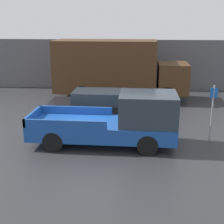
% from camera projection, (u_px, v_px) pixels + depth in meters
% --- Properties ---
extents(ground_plane, '(60.00, 60.00, 0.00)m').
position_uv_depth(ground_plane, '(90.00, 136.00, 13.48)').
color(ground_plane, '#2D2D30').
extents(building_wall, '(28.00, 0.15, 3.53)m').
position_uv_depth(building_wall, '(111.00, 65.00, 22.38)').
color(building_wall, '#56565B').
rests_on(building_wall, ground).
extents(pickup_truck, '(5.76, 2.04, 2.14)m').
position_uv_depth(pickup_truck, '(119.00, 121.00, 12.30)').
color(pickup_truck, '#194799').
rests_on(pickup_truck, ground).
extents(car, '(4.84, 1.95, 1.41)m').
position_uv_depth(car, '(98.00, 104.00, 15.90)').
color(car, black).
rests_on(car, ground).
extents(delivery_truck, '(8.19, 2.62, 3.66)m').
position_uv_depth(delivery_truck, '(115.00, 68.00, 19.43)').
color(delivery_truck, '#472D19').
rests_on(delivery_truck, ground).
extents(parking_sign, '(0.30, 0.07, 2.35)m').
position_uv_depth(parking_sign, '(212.00, 110.00, 12.59)').
color(parking_sign, gray).
rests_on(parking_sign, ground).
extents(newspaper_box, '(0.45, 0.40, 1.05)m').
position_uv_depth(newspaper_box, '(127.00, 83.00, 22.31)').
color(newspaper_box, red).
rests_on(newspaper_box, ground).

